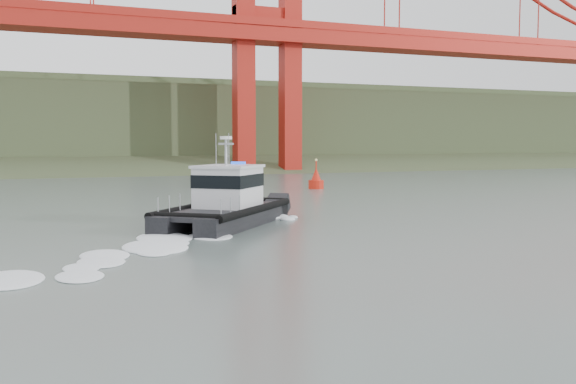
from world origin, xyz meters
The scene contains 4 objects.
ground centered at (0.00, 0.00, 0.00)m, with size 400.00×400.00×0.00m, color #505F5B.
headlands centered at (0.00, 125.50, 7.05)m, with size 500.00×105.36×27.12m.
patrol_boat centered at (-2.65, 13.75, 1.39)m, with size 10.58×11.46×5.57m.
nav_buoy centered at (14.84, 39.47, 0.90)m, with size 1.65×1.65×3.43m.
Camera 1 is at (-13.39, -23.64, 5.03)m, focal length 40.00 mm.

